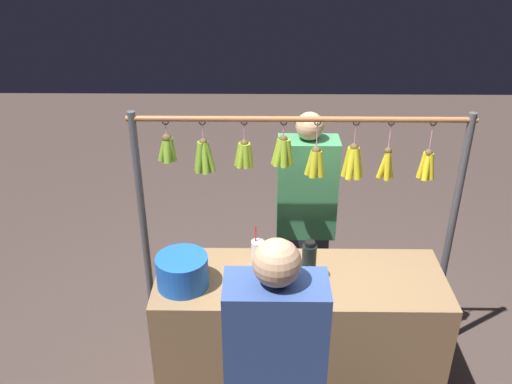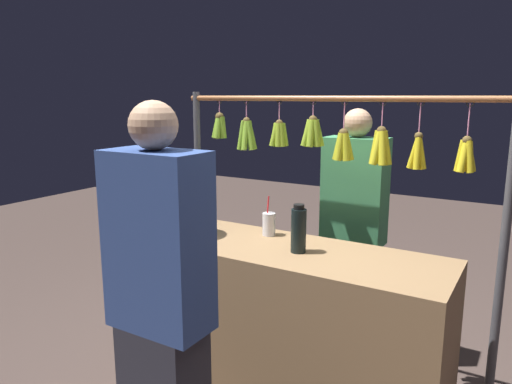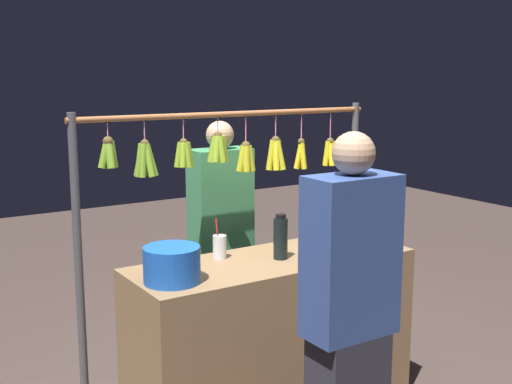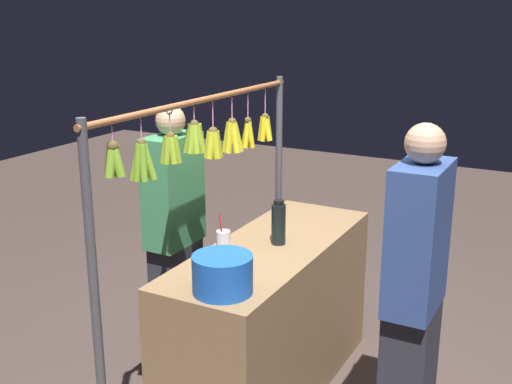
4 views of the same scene
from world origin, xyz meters
name	(u,v)px [view 4 (image 4 of 4)]	position (x,y,z in m)	size (l,w,h in m)	color
market_counter	(271,320)	(0.00, 0.00, 0.44)	(1.57, 0.56, 0.89)	olive
display_rack	(203,173)	(0.02, -0.41, 1.24)	(1.91, 0.13, 1.68)	#4C4C51
water_bottle	(279,223)	(-0.04, 0.02, 1.00)	(0.08, 0.08, 0.25)	black
blue_bucket	(223,274)	(0.63, 0.07, 0.98)	(0.27, 0.27, 0.17)	blue
drink_cup	(223,243)	(0.23, -0.16, 0.95)	(0.07, 0.07, 0.22)	silver
vendor_person	(175,238)	(-0.07, -0.68, 0.78)	(0.38, 0.20, 1.58)	#2D2D38
customer_person	(413,301)	(0.16, 0.82, 0.81)	(0.39, 0.21, 1.64)	#2D2D38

